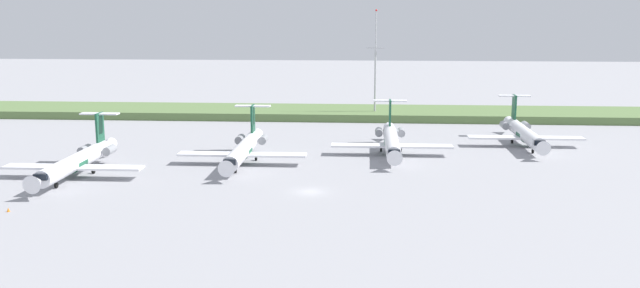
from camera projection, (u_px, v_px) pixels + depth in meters
ground_plane at (323, 152)px, 132.33m from camera, size 500.00×500.00×0.00m
grass_berm at (334, 113)px, 176.57m from camera, size 320.00×20.00×1.92m
regional_jet_nearest at (77, 161)px, 112.46m from camera, size 22.81×31.00×9.00m
regional_jet_second at (244, 149)px, 122.38m from camera, size 22.81×31.00×9.00m
regional_jet_third at (391, 141)px, 130.14m from camera, size 22.81×31.00×9.00m
regional_jet_fourth at (524, 133)px, 138.32m from camera, size 22.81×31.00×9.00m
antenna_mast at (375, 74)px, 170.86m from camera, size 4.40×0.50×27.21m
safety_cone_mid_marker at (8, 210)px, 92.73m from camera, size 0.44×0.44×0.55m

